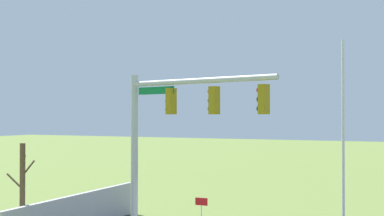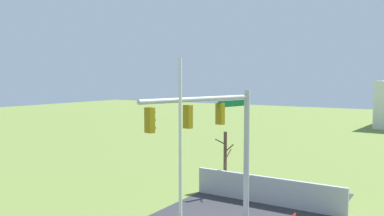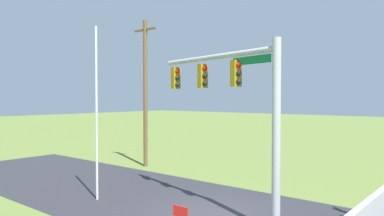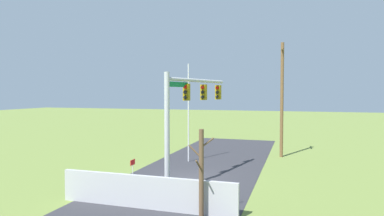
# 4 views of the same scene
# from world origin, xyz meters

# --- Properties ---
(ground_plane) EXTENTS (160.00, 160.00, 0.00)m
(ground_plane) POSITION_xyz_m (0.00, 0.00, 0.00)
(ground_plane) COLOR olive
(road_surface) EXTENTS (28.00, 8.00, 0.01)m
(road_surface) POSITION_xyz_m (-4.00, 0.00, 0.01)
(road_surface) COLOR #2D2D33
(road_surface) RESTS_ON ground_plane
(signal_mast) EXTENTS (6.30, 1.80, 6.30)m
(signal_mast) POSITION_xyz_m (1.02, 0.19, 4.48)
(signal_mast) COLOR #B2B5BA
(signal_mast) RESTS_ON ground_plane
(flagpole) EXTENTS (0.10, 0.10, 7.41)m
(flagpole) POSITION_xyz_m (-4.81, -1.61, 3.70)
(flagpole) COLOR silver
(flagpole) RESTS_ON ground_plane
(utility_pole) EXTENTS (1.90, 0.26, 9.27)m
(utility_pole) POSITION_xyz_m (-8.85, 5.03, 4.80)
(utility_pole) COLOR brown
(utility_pole) RESTS_ON ground_plane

